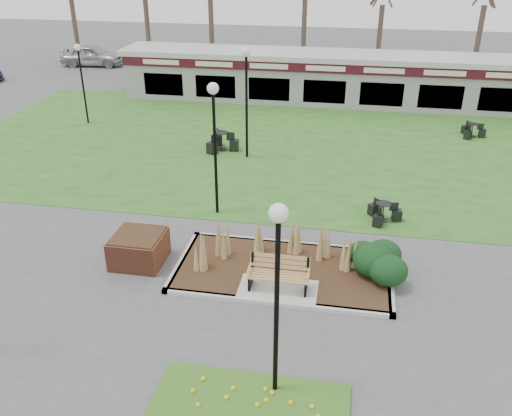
% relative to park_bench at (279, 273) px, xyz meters
% --- Properties ---
extents(ground, '(100.00, 100.00, 0.00)m').
position_rel_park_bench_xyz_m(ground, '(0.00, -0.25, -0.59)').
color(ground, '#515154').
rests_on(ground, ground).
extents(lawn, '(34.00, 16.00, 0.02)m').
position_rel_park_bench_xyz_m(lawn, '(0.00, 11.75, -0.58)').
color(lawn, '#25611E').
rests_on(lawn, ground).
extents(planting_bed, '(6.75, 3.40, 1.27)m').
position_rel_park_bench_xyz_m(planting_bed, '(1.27, 1.10, -0.22)').
color(planting_bed, '#342314').
rests_on(planting_bed, ground).
extents(park_bench, '(1.70, 0.66, 0.93)m').
position_rel_park_bench_xyz_m(park_bench, '(0.00, 0.00, 0.00)').
color(park_bench, tan).
rests_on(park_bench, ground).
extents(brick_planter, '(1.50, 1.50, 0.95)m').
position_rel_park_bench_xyz_m(brick_planter, '(-4.40, 0.75, -0.11)').
color(brick_planter, brown).
rests_on(brick_planter, ground).
extents(food_pavilion, '(24.60, 3.40, 2.90)m').
position_rel_park_bench_xyz_m(food_pavilion, '(0.00, 19.71, 0.89)').
color(food_pavilion, gray).
rests_on(food_pavilion, ground).
extents(lamp_post_near_right, '(0.38, 0.38, 4.60)m').
position_rel_park_bench_xyz_m(lamp_post_near_right, '(0.46, -3.75, 2.76)').
color(lamp_post_near_right, black).
rests_on(lamp_post_near_right, ground).
extents(lamp_post_mid_left, '(0.39, 0.39, 4.73)m').
position_rel_park_bench_xyz_m(lamp_post_mid_left, '(-2.86, 4.38, 2.86)').
color(lamp_post_mid_left, black).
rests_on(lamp_post_mid_left, ground).
extents(lamp_post_mid_right, '(0.40, 0.40, 4.86)m').
position_rel_park_bench_xyz_m(lamp_post_mid_right, '(-2.87, 9.97, 2.95)').
color(lamp_post_mid_right, black).
rests_on(lamp_post_mid_right, ground).
extents(lamp_post_far_left, '(0.34, 0.34, 4.12)m').
position_rel_park_bench_xyz_m(lamp_post_far_left, '(-12.19, 13.33, 2.41)').
color(lamp_post_far_left, black).
rests_on(lamp_post_far_left, ground).
extents(bistro_set_a, '(1.40, 1.60, 0.85)m').
position_rel_park_bench_xyz_m(bistro_set_a, '(-4.23, 10.63, -0.29)').
color(bistro_set_a, black).
rests_on(bistro_set_a, ground).
extents(bistro_set_c, '(1.19, 1.25, 0.67)m').
position_rel_park_bench_xyz_m(bistro_set_c, '(2.99, 4.80, -0.34)').
color(bistro_set_c, black).
rests_on(bistro_set_c, ground).
extents(bistro_set_d, '(1.11, 1.26, 0.67)m').
position_rel_park_bench_xyz_m(bistro_set_d, '(7.57, 14.65, -0.35)').
color(bistro_set_d, black).
rests_on(bistro_set_d, ground).
extents(car_silver, '(4.86, 2.33, 1.60)m').
position_rel_park_bench_xyz_m(car_silver, '(-18.25, 26.75, 0.21)').
color(car_silver, '#ABACB0').
rests_on(car_silver, ground).
extents(car_black, '(4.91, 2.59, 1.54)m').
position_rel_park_bench_xyz_m(car_black, '(-10.50, 20.75, 0.18)').
color(car_black, black).
rests_on(car_black, ground).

